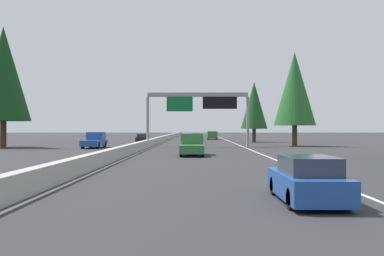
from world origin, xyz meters
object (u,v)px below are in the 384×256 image
at_px(oncoming_near, 95,140).
at_px(oncoming_far, 143,138).
at_px(sedan_far_center, 196,137).
at_px(sign_gantry_overhead, 199,104).
at_px(pickup_far_left, 192,145).
at_px(conifer_right_far, 254,105).
at_px(minivan_distant_b, 212,135).
at_px(sedan_near_center, 307,181).
at_px(conifer_left_near, 3,74).
at_px(conifer_right_mid, 295,89).

relative_size(oncoming_near, oncoming_far, 1.27).
bearing_deg(oncoming_far, sedan_far_center, 140.32).
distance_m(sign_gantry_overhead, sedan_far_center, 27.50).
xyz_separation_m(pickup_far_left, conifer_right_far, (35.36, -10.06, 5.22)).
relative_size(pickup_far_left, minivan_distant_b, 1.12).
bearing_deg(sign_gantry_overhead, sedan_near_center, -175.44).
height_order(sedan_near_center, oncoming_near, oncoming_near).
relative_size(sedan_far_center, conifer_left_near, 0.30).
distance_m(sign_gantry_overhead, conifer_right_far, 21.59).
bearing_deg(conifer_right_far, oncoming_far, 98.35).
bearing_deg(oncoming_far, conifer_right_mid, 57.55).
height_order(minivan_distant_b, conifer_left_near, conifer_left_near).
bearing_deg(sedan_near_center, conifer_right_mid, -12.20).
bearing_deg(oncoming_near, conifer_right_far, 134.57).
bearing_deg(sedan_far_center, sign_gantry_overhead, -179.07).
bearing_deg(conifer_left_near, oncoming_far, -38.90).
relative_size(sign_gantry_overhead, sedan_near_center, 2.88).
height_order(minivan_distant_b, oncoming_far, minivan_distant_b).
height_order(sedan_far_center, conifer_right_mid, conifer_right_mid).
bearing_deg(conifer_left_near, minivan_distant_b, -35.83).
distance_m(conifer_right_mid, conifer_left_near, 36.32).
distance_m(minivan_distant_b, oncoming_far, 22.11).
bearing_deg(sedan_far_center, oncoming_far, 140.32).
distance_m(sign_gantry_overhead, sedan_near_center, 40.08).
relative_size(sign_gantry_overhead, conifer_left_near, 0.87).
bearing_deg(sedan_near_center, minivan_distant_b, 0.20).
bearing_deg(conifer_right_far, conifer_left_near, 122.23).
bearing_deg(pickup_far_left, conifer_right_far, -15.88).
bearing_deg(conifer_right_far, sign_gantry_overhead, 154.37).
xyz_separation_m(oncoming_far, conifer_right_mid, (-13.63, -21.44, 6.76)).
bearing_deg(oncoming_near, oncoming_far, 169.76).
height_order(conifer_right_mid, conifer_left_near, conifer_left_near).
height_order(sign_gantry_overhead, oncoming_far, sign_gantry_overhead).
xyz_separation_m(sedan_far_center, conifer_right_far, (-7.65, -9.77, 5.45)).
xyz_separation_m(sign_gantry_overhead, conifer_right_far, (19.46, -9.33, 0.80)).
xyz_separation_m(oncoming_near, conifer_right_far, (21.41, -21.73, 5.22)).
relative_size(oncoming_far, conifer_left_near, 0.30).
distance_m(conifer_right_mid, conifer_right_far, 16.66).
height_order(sign_gantry_overhead, sedan_near_center, sign_gantry_overhead).
distance_m(sedan_near_center, oncoming_near, 40.82).
height_order(conifer_right_mid, conifer_right_far, conifer_right_mid).
xyz_separation_m(sedan_near_center, oncoming_far, (56.45, 12.18, 0.00)).
bearing_deg(pickup_far_left, oncoming_near, 39.91).
xyz_separation_m(sign_gantry_overhead, sedan_near_center, (-39.69, -3.17, -4.65)).
distance_m(sedan_far_center, oncoming_far, 13.43).
bearing_deg(pickup_far_left, sedan_far_center, -0.38).
distance_m(minivan_distant_b, oncoming_near, 40.35).
bearing_deg(minivan_distant_b, oncoming_far, 147.38).
xyz_separation_m(sign_gantry_overhead, minivan_distant_b, (35.39, -2.90, -4.38)).
bearing_deg(conifer_left_near, sedan_far_center, -39.18).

